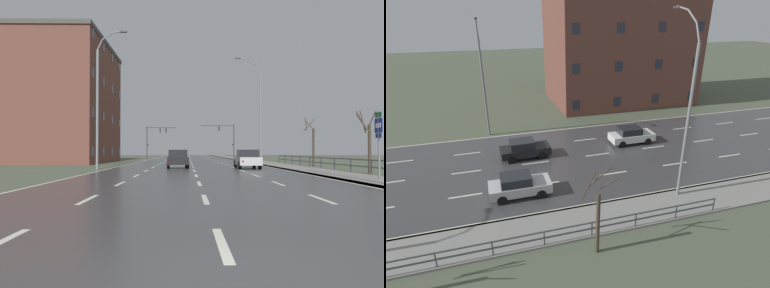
% 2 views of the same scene
% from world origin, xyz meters
% --- Properties ---
extents(ground_plane, '(160.00, 160.00, 0.12)m').
position_xyz_m(ground_plane, '(0.00, 48.00, -0.06)').
color(ground_plane, '#4C5642').
extents(road_asphalt_strip, '(14.00, 120.00, 0.03)m').
position_xyz_m(road_asphalt_strip, '(0.00, 59.99, 0.01)').
color(road_asphalt_strip, '#3D3D3F').
rests_on(road_asphalt_strip, ground).
extents(sidewalk_right, '(3.00, 120.00, 0.12)m').
position_xyz_m(sidewalk_right, '(8.43, 60.00, 0.06)').
color(sidewalk_right, gray).
rests_on(sidewalk_right, ground).
extents(guardrail, '(0.07, 31.92, 1.00)m').
position_xyz_m(guardrail, '(9.85, 22.44, 0.71)').
color(guardrail, '#515459').
rests_on(guardrail, ground).
extents(street_lamp_midground, '(2.90, 0.24, 11.82)m').
position_xyz_m(street_lamp_midground, '(7.42, 37.32, 5.75)').
color(street_lamp_midground, slate).
rests_on(street_lamp_midground, ground).
extents(street_lamp_left_bank, '(2.40, 0.24, 11.00)m').
position_xyz_m(street_lamp_left_bank, '(-7.46, 25.67, 5.40)').
color(street_lamp_left_bank, slate).
rests_on(street_lamp_left_bank, ground).
extents(highway_sign, '(0.09, 0.68, 3.31)m').
position_xyz_m(highway_sign, '(8.39, 13.45, 2.12)').
color(highway_sign, slate).
rests_on(highway_sign, ground).
extents(traffic_signal_right, '(6.00, 0.36, 6.27)m').
position_xyz_m(traffic_signal_right, '(6.77, 63.36, 4.19)').
color(traffic_signal_right, '#38383A').
rests_on(traffic_signal_right, ground).
extents(traffic_signal_left, '(5.47, 0.36, 6.03)m').
position_xyz_m(traffic_signal_left, '(-6.54, 65.22, 4.17)').
color(traffic_signal_left, '#38383A').
rests_on(traffic_signal_left, ground).
extents(car_far_left, '(1.87, 4.12, 1.57)m').
position_xyz_m(car_far_left, '(-1.55, 38.27, 0.80)').
color(car_far_left, silver).
rests_on(car_far_left, ground).
extents(car_far_right, '(1.84, 4.10, 1.57)m').
position_xyz_m(car_far_right, '(4.46, 27.13, 0.80)').
color(car_far_right, '#B7B7BC').
rests_on(car_far_right, ground).
extents(car_distant, '(1.98, 4.17, 1.57)m').
position_xyz_m(car_distant, '(-1.34, 28.32, 0.80)').
color(car_distant, black).
rests_on(car_distant, ground).
extents(brick_building, '(12.25, 18.11, 14.96)m').
position_xyz_m(brick_building, '(-16.48, 43.30, 7.49)').
color(brick_building, brown).
rests_on(brick_building, ground).
extents(bare_tree_near, '(1.13, 1.24, 4.08)m').
position_xyz_m(bare_tree_near, '(10.98, 19.74, 1.92)').
color(bare_tree_near, '#423328').
rests_on(bare_tree_near, ground).
extents(bare_tree_mid, '(1.23, 1.68, 4.63)m').
position_xyz_m(bare_tree_mid, '(10.98, 30.30, 2.07)').
color(bare_tree_mid, '#423328').
rests_on(bare_tree_mid, ground).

